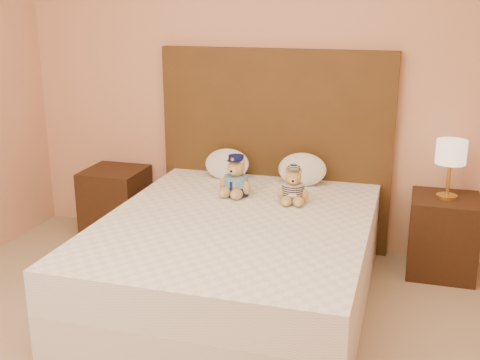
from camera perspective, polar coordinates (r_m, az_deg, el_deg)
name	(u,v)px	position (r m, az deg, el deg)	size (l,w,h in m)	color
room_walls	(187,6)	(2.74, -5.07, 16.09)	(4.04, 4.52, 2.72)	#E3A17C
bed	(236,260)	(3.78, -0.37, -7.64)	(1.60, 2.00, 0.55)	white
headboard	(274,150)	(4.55, 3.28, 2.90)	(1.75, 0.08, 1.50)	#513418
nightstand_left	(116,203)	(4.93, -11.69, -2.11)	(0.45, 0.45, 0.55)	#331B10
nightstand_right	(443,235)	(4.39, 18.66, -5.00)	(0.45, 0.45, 0.55)	#331B10
lamp	(451,155)	(4.23, 19.38, 2.25)	(0.20, 0.20, 0.40)	gold
teddy_police	(236,176)	(4.08, -0.37, 0.40)	(0.24, 0.23, 0.28)	#A57840
teddy_prisoner	(293,185)	(3.94, 5.06, -0.51)	(0.22, 0.21, 0.24)	#A57840
pillow_left	(227,163)	(4.49, -1.25, 1.66)	(0.34, 0.22, 0.24)	white
pillow_right	(302,168)	(4.35, 5.92, 1.15)	(0.35, 0.23, 0.25)	white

